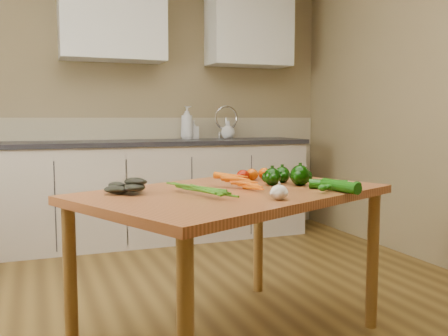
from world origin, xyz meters
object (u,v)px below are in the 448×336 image
Objects in this scene: leafy_greens at (128,183)px; zucchini_a at (328,184)px; pepper_a at (272,177)px; tomato_c at (264,174)px; soap_bottle_b at (194,130)px; zucchini_b at (340,186)px; garlic_bulb at (279,192)px; soap_bottle_c at (228,130)px; pepper_c at (300,175)px; carrot_bunch at (228,184)px; tomato_a at (243,176)px; pepper_b at (282,175)px; table at (233,207)px; soap_bottle_a at (187,123)px; tomato_b at (252,175)px.

zucchini_a is at bearing -12.46° from leafy_greens.
pepper_a is 1.24× the size of tomato_c.
soap_bottle_b is 2.28m from pepper_a.
pepper_a is at bearing 120.95° from zucchini_b.
soap_bottle_b is 2.72m from garlic_bulb.
pepper_c is (-0.50, -2.29, -0.18)m from soap_bottle_c.
soap_bottle_c reaches higher than carrot_bunch.
garlic_bulb is 0.60m from tomato_a.
pepper_c is 1.45× the size of tomato_c.
tomato_a is 0.17m from tomato_c.
soap_bottle_b reaches higher than tomato_a.
pepper_b is 0.21m from tomato_a.
soap_bottle_b is 0.88× the size of leafy_greens.
soap_bottle_c is at bearing 74.14° from pepper_a.
table is at bearing -155.25° from pepper_b.
soap_bottle_b is at bearing 52.54° from table.
pepper_c is at bearing -16.53° from carrot_bunch.
tomato_c is at bearing 69.45° from garlic_bulb.
soap_bottle_c reaches higher than pepper_b.
pepper_a is at bearing -141.87° from pepper_b.
leafy_greens is 1.11× the size of zucchini_a.
soap_bottle_c is at bearing 80.18° from zucchini_b.
soap_bottle_a is 0.42m from soap_bottle_c.
garlic_bulb is 1.04× the size of tomato_b.
soap_bottle_a reaches higher than zucchini_a.
soap_bottle_a is 2.08m from tomato_a.
soap_bottle_c reaches higher than leafy_greens.
carrot_bunch is 3.00× the size of pepper_a.
garlic_bulb is 0.38m from zucchini_b.
soap_bottle_b is at bearing 82.57° from pepper_a.
soap_bottle_b is 2.59m from zucchini_b.
tomato_c is (-0.03, 0.16, -0.01)m from pepper_b.
table is at bearing -13.69° from soap_bottle_b.
leafy_greens is 0.98m from zucchini_b.
carrot_bunch is 0.31m from pepper_a.
soap_bottle_c is 2.35m from pepper_c.
tomato_c is at bearing 20.44° from tomato_a.
pepper_c is at bearing -2.35° from leafy_greens.
pepper_c is 0.46× the size of zucchini_b.
garlic_bulb is at bearing -130.21° from pepper_c.
tomato_b is at bearing 29.70° from tomato_a.
leafy_greens reaches higher than tomato_a.
soap_bottle_c is 2.04× the size of pepper_b.
soap_bottle_b reaches higher than carrot_bunch.
soap_bottle_a is 2.46m from zucchini_a.
pepper_a is 0.24m from tomato_c.
soap_bottle_b is 1.03× the size of soap_bottle_c.
soap_bottle_b is at bearing -92.73° from soap_bottle_a.
pepper_b reaches higher than garlic_bulb.
zucchini_a reaches higher than table.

